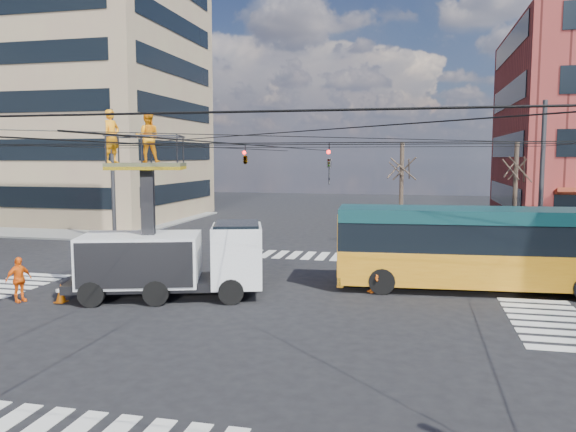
{
  "coord_description": "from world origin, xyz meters",
  "views": [
    {
      "loc": [
        5.8,
        -18.57,
        5.15
      ],
      "look_at": [
        1.27,
        1.25,
        3.02
      ],
      "focal_mm": 35.0,
      "sensor_mm": 36.0,
      "label": 1
    }
  ],
  "objects_px": {
    "worker_ground": "(19,279)",
    "flagger": "(371,271)",
    "traffic_cone": "(61,293)",
    "city_bus": "(484,247)",
    "utility_truck": "(171,239)"
  },
  "relations": [
    {
      "from": "worker_ground",
      "to": "flagger",
      "type": "xyz_separation_m",
      "value": [
        12.14,
        4.23,
        0.03
      ]
    },
    {
      "from": "worker_ground",
      "to": "traffic_cone",
      "type": "bearing_deg",
      "value": -56.36
    },
    {
      "from": "city_bus",
      "to": "traffic_cone",
      "type": "height_order",
      "value": "city_bus"
    },
    {
      "from": "city_bus",
      "to": "utility_truck",
      "type": "bearing_deg",
      "value": -166.39
    },
    {
      "from": "utility_truck",
      "to": "city_bus",
      "type": "xyz_separation_m",
      "value": [
        11.33,
        3.62,
        -0.44
      ]
    },
    {
      "from": "flagger",
      "to": "traffic_cone",
      "type": "bearing_deg",
      "value": -103.16
    },
    {
      "from": "worker_ground",
      "to": "city_bus",
      "type": "bearing_deg",
      "value": -49.18
    },
    {
      "from": "city_bus",
      "to": "worker_ground",
      "type": "height_order",
      "value": "city_bus"
    },
    {
      "from": "utility_truck",
      "to": "traffic_cone",
      "type": "height_order",
      "value": "utility_truck"
    },
    {
      "from": "utility_truck",
      "to": "traffic_cone",
      "type": "distance_m",
      "value": 4.29
    },
    {
      "from": "city_bus",
      "to": "flagger",
      "type": "xyz_separation_m",
      "value": [
        -4.21,
        -1.24,
        -0.88
      ]
    },
    {
      "from": "flagger",
      "to": "utility_truck",
      "type": "bearing_deg",
      "value": -104.9
    },
    {
      "from": "flagger",
      "to": "city_bus",
      "type": "bearing_deg",
      "value": 73.01
    },
    {
      "from": "city_bus",
      "to": "worker_ground",
      "type": "bearing_deg",
      "value": -165.62
    },
    {
      "from": "city_bus",
      "to": "worker_ground",
      "type": "distance_m",
      "value": 17.27
    }
  ]
}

